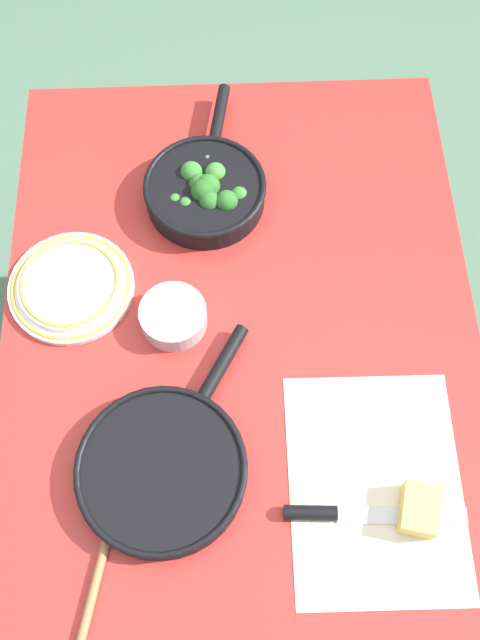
{
  "coord_description": "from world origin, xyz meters",
  "views": [
    {
      "loc": [
        0.54,
        -0.02,
        1.92
      ],
      "look_at": [
        0.0,
        0.0,
        0.77
      ],
      "focal_mm": 40.0,
      "sensor_mm": 36.0,
      "label": 1
    }
  ],
  "objects_px": {
    "skillet_eggs": "(163,468)",
    "prep_bowl_steel": "(173,317)",
    "wooden_spoon": "(104,549)",
    "grater_knife": "(349,514)",
    "cheese_block": "(419,510)",
    "dinner_plate_stack": "(71,286)",
    "skillet_broccoli": "(206,190)"
  },
  "relations": [
    {
      "from": "prep_bowl_steel",
      "to": "cheese_block",
      "type": "bearing_deg",
      "value": 47.64
    },
    {
      "from": "cheese_block",
      "to": "dinner_plate_stack",
      "type": "bearing_deg",
      "value": -126.6
    },
    {
      "from": "grater_knife",
      "to": "dinner_plate_stack",
      "type": "relative_size",
      "value": 1.27
    },
    {
      "from": "skillet_broccoli",
      "to": "dinner_plate_stack",
      "type": "xyz_separation_m",
      "value": [
        0.19,
        -0.25,
        -0.02
      ]
    },
    {
      "from": "wooden_spoon",
      "to": "grater_knife",
      "type": "distance_m",
      "value": 0.39
    },
    {
      "from": "skillet_broccoli",
      "to": "skillet_eggs",
      "type": "relative_size",
      "value": 0.95
    },
    {
      "from": "skillet_broccoli",
      "to": "grater_knife",
      "type": "bearing_deg",
      "value": -150.72
    },
    {
      "from": "wooden_spoon",
      "to": "dinner_plate_stack",
      "type": "distance_m",
      "value": 0.48
    },
    {
      "from": "dinner_plate_stack",
      "to": "cheese_block",
      "type": "bearing_deg",
      "value": 53.4
    },
    {
      "from": "skillet_broccoli",
      "to": "wooden_spoon",
      "type": "bearing_deg",
      "value": 175.33
    },
    {
      "from": "skillet_broccoli",
      "to": "wooden_spoon",
      "type": "xyz_separation_m",
      "value": [
        0.66,
        -0.17,
        -0.02
      ]
    },
    {
      "from": "skillet_eggs",
      "to": "wooden_spoon",
      "type": "distance_m",
      "value": 0.15
    },
    {
      "from": "skillet_eggs",
      "to": "prep_bowl_steel",
      "type": "relative_size",
      "value": 3.27
    },
    {
      "from": "skillet_broccoli",
      "to": "dinner_plate_stack",
      "type": "height_order",
      "value": "skillet_broccoli"
    },
    {
      "from": "dinner_plate_stack",
      "to": "prep_bowl_steel",
      "type": "bearing_deg",
      "value": 68.44
    },
    {
      "from": "cheese_block",
      "to": "dinner_plate_stack",
      "type": "xyz_separation_m",
      "value": [
        -0.43,
        -0.58,
        -0.01
      ]
    },
    {
      "from": "skillet_eggs",
      "to": "prep_bowl_steel",
      "type": "bearing_deg",
      "value": 26.22
    },
    {
      "from": "skillet_broccoli",
      "to": "skillet_eggs",
      "type": "xyz_separation_m",
      "value": [
        0.54,
        -0.08,
        -0.01
      ]
    },
    {
      "from": "skillet_eggs",
      "to": "dinner_plate_stack",
      "type": "relative_size",
      "value": 1.7
    },
    {
      "from": "skillet_eggs",
      "to": "prep_bowl_steel",
      "type": "xyz_separation_m",
      "value": [
        -0.27,
        0.02,
        0.0
      ]
    },
    {
      "from": "grater_knife",
      "to": "prep_bowl_steel",
      "type": "relative_size",
      "value": 2.45
    },
    {
      "from": "skillet_eggs",
      "to": "skillet_broccoli",
      "type": "bearing_deg",
      "value": 21.16
    },
    {
      "from": "prep_bowl_steel",
      "to": "skillet_broccoli",
      "type": "bearing_deg",
      "value": 166.35
    },
    {
      "from": "dinner_plate_stack",
      "to": "prep_bowl_steel",
      "type": "relative_size",
      "value": 1.93
    },
    {
      "from": "wooden_spoon",
      "to": "prep_bowl_steel",
      "type": "xyz_separation_m",
      "value": [
        -0.39,
        0.11,
        0.01
      ]
    },
    {
      "from": "prep_bowl_steel",
      "to": "grater_knife",
      "type": "bearing_deg",
      "value": 38.3
    },
    {
      "from": "wooden_spoon",
      "to": "dinner_plate_stack",
      "type": "bearing_deg",
      "value": 22.56
    },
    {
      "from": "cheese_block",
      "to": "dinner_plate_stack",
      "type": "relative_size",
      "value": 0.38
    },
    {
      "from": "wooden_spoon",
      "to": "prep_bowl_steel",
      "type": "distance_m",
      "value": 0.41
    },
    {
      "from": "skillet_broccoli",
      "to": "grater_knife",
      "type": "xyz_separation_m",
      "value": [
        0.62,
        0.22,
        -0.02
      ]
    },
    {
      "from": "cheese_block",
      "to": "wooden_spoon",
      "type": "bearing_deg",
      "value": -85.57
    },
    {
      "from": "skillet_eggs",
      "to": "grater_knife",
      "type": "distance_m",
      "value": 0.31
    }
  ]
}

